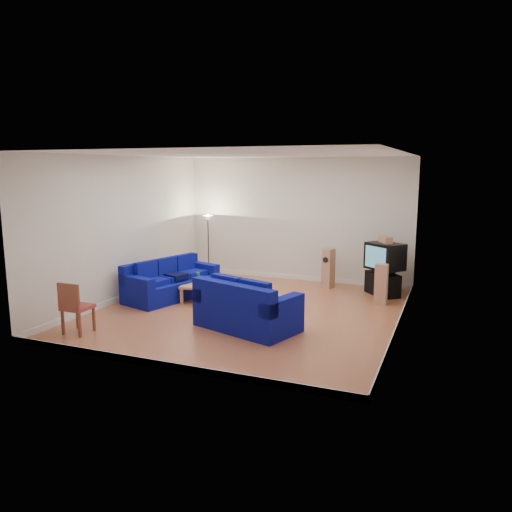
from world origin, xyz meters
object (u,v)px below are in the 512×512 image
at_px(coffee_table, 206,288).
at_px(television, 385,256).
at_px(sofa_three_seat, 170,284).
at_px(sofa_loveseat, 245,311).
at_px(tv_stand, 382,284).

bearing_deg(coffee_table, television, 30.76).
bearing_deg(sofa_three_seat, television, 129.88).
bearing_deg(television, sofa_loveseat, -82.83).
xyz_separation_m(sofa_loveseat, coffee_table, (-1.52, 1.36, -0.01)).
xyz_separation_m(sofa_three_seat, tv_stand, (4.48, 2.05, -0.06)).
height_order(coffee_table, television, television).
xyz_separation_m(coffee_table, television, (3.54, 2.10, 0.59)).
height_order(sofa_loveseat, tv_stand, sofa_loveseat).
distance_m(sofa_three_seat, coffee_table, 0.99).
relative_size(sofa_three_seat, sofa_loveseat, 1.16).
height_order(tv_stand, television, television).
distance_m(tv_stand, television, 0.67).
height_order(sofa_loveseat, coffee_table, sofa_loveseat).
bearing_deg(coffee_table, sofa_loveseat, -41.79).
bearing_deg(sofa_three_seat, sofa_loveseat, 75.62).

